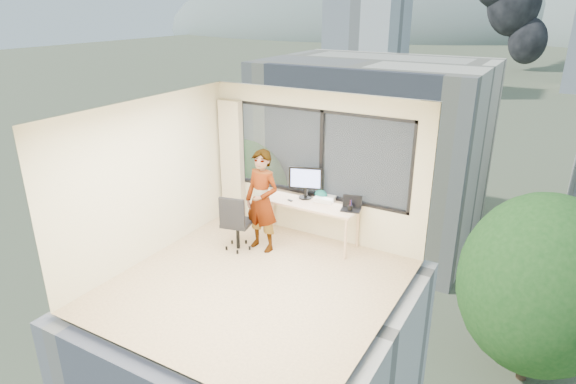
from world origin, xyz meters
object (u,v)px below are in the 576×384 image
Objects in this scene: chair at (237,221)px; handbag at (321,195)px; person at (262,201)px; monitor at (306,183)px; game_console at (325,199)px; desk at (307,222)px; laptop at (351,204)px.

chair reaches higher than handbag.
person is 0.87m from monitor.
monitor is 0.34m from handbag.
game_console is at bearing -11.45° from monitor.
handbag is at bearing 158.35° from game_console.
chair is at bearing -137.22° from desk.
monitor reaches higher than desk.
monitor is 1.69× the size of laptop.
desk is 1.03× the size of person.
laptop is 1.45× the size of handbag.
chair reaches higher than laptop.
chair is 3.00× the size of laptop.
person is 7.46× the size of handbag.
desk is at bearing 54.86° from person.
person reaches higher than laptop.
monitor is (0.42, 0.75, 0.16)m from person.
desk is at bearing -108.82° from handbag.
laptop is (0.55, -0.16, 0.06)m from game_console.
handbag is (-0.09, 0.03, 0.05)m from game_console.
game_console is (0.25, 0.18, 0.41)m from desk.
chair is at bearing -143.84° from person.
game_console is 1.39× the size of handbag.
monitor is at bearing -146.21° from handbag.
chair is 1.51m from handbag.
monitor is at bearing 37.84° from chair.
desk is 7.69× the size of handbag.
desk is at bearing 169.60° from laptop.
chair is at bearing -117.31° from handbag.
person is at bearing 17.55° from chair.
person reaches higher than chair.
game_console is 0.58m from laptop.
desk is 0.52m from game_console.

